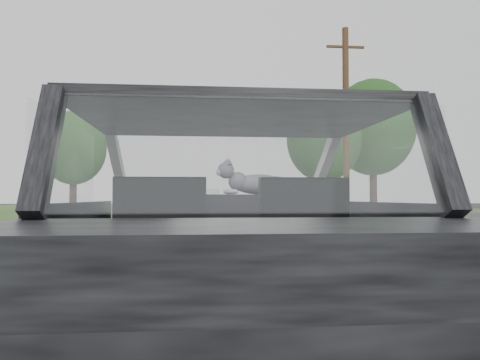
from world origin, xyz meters
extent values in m
plane|color=#424242|center=(0.00, 0.00, 0.00)|extent=(140.00, 140.00, 0.00)
cube|color=black|center=(0.00, 0.00, 0.72)|extent=(1.80, 4.00, 1.45)
cube|color=black|center=(0.00, 0.62, 0.85)|extent=(1.58, 0.45, 0.30)
cube|color=black|center=(-0.40, -0.29, 0.88)|extent=(0.50, 0.72, 0.42)
cube|color=black|center=(0.40, -0.29, 0.88)|extent=(0.50, 0.72, 0.42)
torus|color=black|center=(-0.40, 0.33, 0.92)|extent=(0.36, 0.36, 0.04)
ellipsoid|color=slate|center=(0.29, 0.64, 1.09)|extent=(0.64, 0.34, 0.28)
cube|color=#989898|center=(4.30, 10.00, 0.58)|extent=(0.05, 90.00, 0.32)
imported|color=silver|center=(0.29, 20.13, 0.70)|extent=(1.90, 4.34, 1.40)
cube|color=#186521|center=(4.82, 27.99, 1.10)|extent=(0.21, 0.88, 2.20)
cylinder|color=#51301D|center=(6.30, 16.54, 4.18)|extent=(0.29, 0.29, 8.35)
camera|label=1|loc=(-0.21, -3.00, 0.98)|focal=35.00mm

